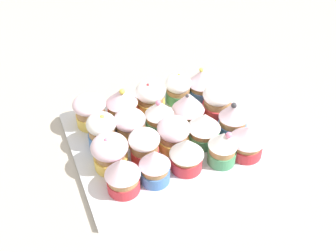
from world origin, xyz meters
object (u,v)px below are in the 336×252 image
at_px(cupcake_11, 204,128).
at_px(cupcake_17, 187,153).
at_px(cupcake_9, 102,130).
at_px(cupcake_19, 123,174).
at_px(cupcake_0, 202,83).
at_px(cupcake_4, 90,110).
at_px(cupcake_12, 173,134).
at_px(cupcake_13, 144,145).
at_px(cupcake_14, 110,152).
at_px(cupcake_3, 122,103).
at_px(cupcake_15, 247,140).
at_px(cupcake_18, 155,166).
at_px(cupcake_7, 159,116).
at_px(cupcake_16, 223,147).
at_px(cupcake_10, 233,118).
at_px(cupcake_6, 188,107).
at_px(cupcake_1, 178,88).
at_px(cupcake_5, 218,101).
at_px(cupcake_8, 130,126).
at_px(cupcake_2, 150,96).
at_px(baking_tray, 168,140).

height_order(cupcake_11, cupcake_17, same).
relative_size(cupcake_9, cupcake_19, 1.02).
relative_size(cupcake_0, cupcake_4, 1.13).
distance_m(cupcake_4, cupcake_12, 0.18).
bearing_deg(cupcake_12, cupcake_13, 9.33).
distance_m(cupcake_14, cupcake_17, 0.14).
xyz_separation_m(cupcake_3, cupcake_11, (-0.12, 0.13, -0.00)).
relative_size(cupcake_15, cupcake_17, 0.97).
bearing_deg(cupcake_0, cupcake_18, 45.87).
distance_m(cupcake_7, cupcake_11, 0.09).
relative_size(cupcake_3, cupcake_16, 1.03).
bearing_deg(cupcake_17, cupcake_12, -87.10).
bearing_deg(cupcake_12, cupcake_17, 92.90).
height_order(cupcake_3, cupcake_12, cupcake_3).
distance_m(cupcake_4, cupcake_13, 0.15).
bearing_deg(cupcake_10, cupcake_6, -45.67).
height_order(cupcake_14, cupcake_15, cupcake_14).
relative_size(cupcake_1, cupcake_10, 0.80).
distance_m(cupcake_0, cupcake_3, 0.18).
bearing_deg(cupcake_12, cupcake_16, 134.86).
distance_m(cupcake_5, cupcake_15, 0.12).
xyz_separation_m(cupcake_5, cupcake_12, (0.12, 0.06, -0.00)).
height_order(cupcake_9, cupcake_18, cupcake_9).
xyz_separation_m(cupcake_8, cupcake_14, (0.06, 0.06, 0.00)).
bearing_deg(cupcake_2, cupcake_12, 89.53).
bearing_deg(cupcake_2, cupcake_10, 132.38).
relative_size(baking_tray, cupcake_5, 5.36).
bearing_deg(cupcake_15, cupcake_12, -30.22).
bearing_deg(cupcake_18, cupcake_16, 178.31).
relative_size(cupcake_18, cupcake_19, 0.97).
relative_size(cupcake_14, cupcake_18, 0.98).
relative_size(cupcake_8, cupcake_19, 0.91).
bearing_deg(cupcake_16, cupcake_7, -59.41).
bearing_deg(cupcake_15, cupcake_19, -1.36).
bearing_deg(cupcake_17, cupcake_1, -108.89).
height_order(cupcake_9, cupcake_13, cupcake_9).
xyz_separation_m(cupcake_9, cupcake_15, (-0.24, 0.13, -0.00)).
height_order(cupcake_3, cupcake_5, cupcake_3).
bearing_deg(cupcake_11, cupcake_9, -20.25).
distance_m(cupcake_7, cupcake_8, 0.06).
xyz_separation_m(cupcake_7, cupcake_8, (0.06, 0.00, -0.00)).
relative_size(cupcake_0, cupcake_17, 1.07).
distance_m(baking_tray, cupcake_11, 0.08).
bearing_deg(cupcake_8, cupcake_1, -150.46).
bearing_deg(cupcake_9, cupcake_13, 132.00).
bearing_deg(cupcake_0, cupcake_4, -0.86).
bearing_deg(cupcake_8, cupcake_18, 92.63).
height_order(cupcake_16, cupcake_19, same).
bearing_deg(cupcake_1, cupcake_5, 128.09).
xyz_separation_m(cupcake_2, cupcake_8, (0.07, 0.07, -0.00)).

